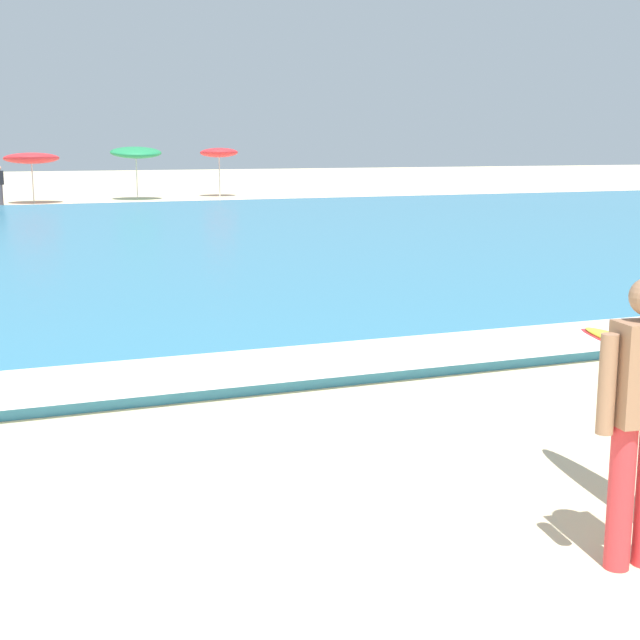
# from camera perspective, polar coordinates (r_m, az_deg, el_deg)

# --- Properties ---
(surf_foam) EXTENTS (120.00, 1.46, 0.01)m
(surf_foam) POSITION_cam_1_polar(r_m,az_deg,el_deg) (9.19, -18.50, -4.08)
(surf_foam) COLOR white
(surf_foam) RESTS_ON sea
(beach_umbrella_3) EXTENTS (2.22, 2.24, 2.12)m
(beach_umbrella_3) POSITION_cam_1_polar(r_m,az_deg,el_deg) (39.14, -17.76, 9.70)
(beach_umbrella_3) COLOR beige
(beach_umbrella_3) RESTS_ON ground
(beach_umbrella_4) EXTENTS (2.21, 2.24, 2.37)m
(beach_umbrella_4) POSITION_cam_1_polar(r_m,az_deg,el_deg) (40.59, -11.55, 10.31)
(beach_umbrella_4) COLOR beige
(beach_umbrella_4) RESTS_ON ground
(beach_umbrella_5) EXTENTS (1.75, 1.76, 2.26)m
(beach_umbrella_5) POSITION_cam_1_polar(r_m,az_deg,el_deg) (42.54, -6.39, 10.45)
(beach_umbrella_5) COLOR beige
(beach_umbrella_5) RESTS_ON ground
(beachgoer_near_row_mid) EXTENTS (0.32, 0.20, 1.58)m
(beachgoer_near_row_mid) POSITION_cam_1_polar(r_m,az_deg,el_deg) (37.93, -19.56, 8.06)
(beachgoer_near_row_mid) COLOR #383842
(beachgoer_near_row_mid) RESTS_ON ground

